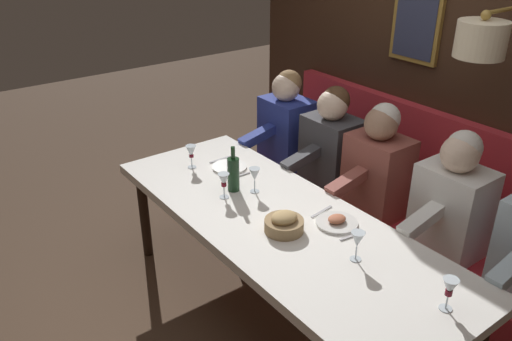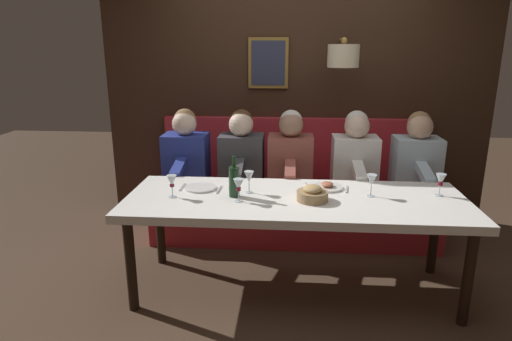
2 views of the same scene
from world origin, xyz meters
name	(u,v)px [view 2 (image 2 of 2)]	position (x,y,z in m)	size (l,w,h in m)	color
ground_plane	(293,289)	(0.00, 0.00, 0.00)	(12.00, 12.00, 0.00)	#4C3828
dining_table	(295,206)	(0.00, 0.00, 0.68)	(0.90, 2.44, 0.74)	white
banquette_bench	(293,217)	(0.89, 0.00, 0.23)	(0.52, 2.64, 0.45)	red
back_wall_panel	(296,89)	(1.46, 0.00, 1.37)	(0.59, 3.84, 2.90)	#382316
diner_nearest	(416,159)	(0.88, -1.07, 0.82)	(0.60, 0.40, 0.79)	silver
diner_near	(355,158)	(0.88, -0.53, 0.82)	(0.60, 0.40, 0.79)	white
diner_middle	(290,157)	(0.88, 0.04, 0.82)	(0.60, 0.40, 0.79)	#934C42
diner_far	(241,156)	(0.88, 0.49, 0.82)	(0.60, 0.40, 0.79)	#3D3D42
diner_farthest	(186,155)	(0.88, 1.00, 0.82)	(0.60, 0.40, 0.79)	#283893
place_setting_0	(327,186)	(0.23, -0.24, 0.75)	(0.24, 0.33, 0.05)	silver
place_setting_1	(200,188)	(0.14, 0.72, 0.75)	(0.24, 0.31, 0.01)	white
wine_glass_0	(372,181)	(0.07, -0.54, 0.86)	(0.07, 0.07, 0.16)	silver
wine_glass_1	(239,186)	(-0.12, 0.40, 0.86)	(0.07, 0.07, 0.16)	silver
wine_glass_2	(249,178)	(0.08, 0.34, 0.86)	(0.07, 0.07, 0.16)	silver
wine_glass_3	(441,180)	(0.12, -1.04, 0.86)	(0.07, 0.07, 0.16)	silver
wine_glass_4	(172,182)	(-0.06, 0.88, 0.86)	(0.07, 0.07, 0.16)	silver
wine_bottle	(234,181)	(-0.01, 0.44, 0.86)	(0.08, 0.08, 0.30)	#19381E
bread_bowl	(312,194)	(-0.06, -0.12, 0.79)	(0.22, 0.22, 0.12)	#9E7F56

